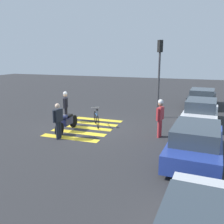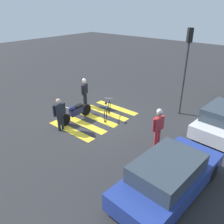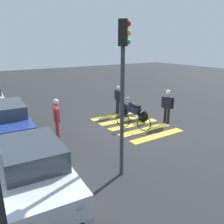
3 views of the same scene
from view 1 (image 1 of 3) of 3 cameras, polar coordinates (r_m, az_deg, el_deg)
name	(u,v)px [view 1 (image 1 of 3)]	position (r m, az deg, el deg)	size (l,w,h in m)	color
ground_plane	(86,128)	(13.54, -6.00, -3.56)	(60.00, 60.00, 0.00)	#2B2B2D
police_motorcycle	(67,122)	(12.98, -10.24, -2.31)	(2.22, 0.62, 1.04)	black
leaning_bicycle	(96,119)	(13.70, -3.56, -1.61)	(1.57, 0.95, 1.02)	black
officer_on_foot	(58,119)	(11.73, -12.16, -1.54)	(0.67, 0.27, 1.68)	#1E232D
officer_by_motorcycle	(66,104)	(14.66, -10.49, 1.72)	(0.63, 0.36, 1.78)	black
pedestrian_bystander	(160,115)	(11.90, 10.88, -0.76)	(0.67, 0.30, 1.82)	#B22D33
crosswalk_stripes	(86,128)	(13.54, -6.00, -3.54)	(4.05, 2.95, 0.01)	yellow
car_black_suv	(202,98)	(20.13, 19.79, 3.06)	(4.09, 2.14, 1.31)	black
car_white_van	(201,112)	(14.94, 19.54, -0.03)	(4.07, 2.01, 1.40)	black
car_blue_hatchback	(196,143)	(9.86, 18.51, -6.61)	(4.53, 2.08, 1.36)	black
traffic_light_pole	(159,67)	(15.45, 10.67, 10.01)	(0.34, 0.34, 4.66)	#38383D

